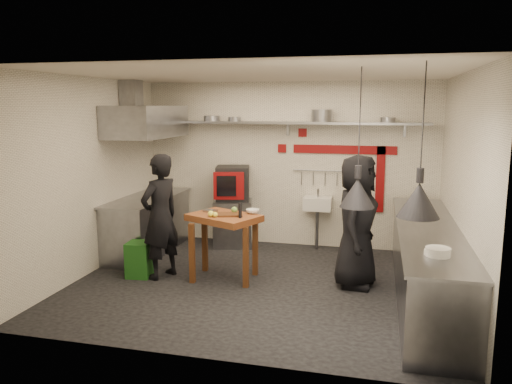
% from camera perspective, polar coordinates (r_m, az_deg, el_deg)
% --- Properties ---
extents(floor, '(5.00, 5.00, 0.00)m').
position_cam_1_polar(floor, '(6.91, 0.38, -10.48)').
color(floor, black).
rests_on(floor, ground).
extents(ceiling, '(5.00, 5.00, 0.00)m').
position_cam_1_polar(ceiling, '(6.49, 0.41, 13.37)').
color(ceiling, silver).
rests_on(ceiling, floor).
extents(wall_back, '(5.00, 0.04, 2.80)m').
position_cam_1_polar(wall_back, '(8.60, 3.66, 3.14)').
color(wall_back, silver).
rests_on(wall_back, floor).
extents(wall_front, '(5.00, 0.04, 2.80)m').
position_cam_1_polar(wall_front, '(4.58, -5.75, -2.84)').
color(wall_front, silver).
rests_on(wall_front, floor).
extents(wall_left, '(0.04, 4.20, 2.80)m').
position_cam_1_polar(wall_left, '(7.54, -18.43, 1.71)').
color(wall_left, silver).
rests_on(wall_left, floor).
extents(wall_right, '(0.04, 4.20, 2.80)m').
position_cam_1_polar(wall_right, '(6.46, 22.51, 0.17)').
color(wall_right, silver).
rests_on(wall_right, floor).
extents(red_band_horiz, '(1.70, 0.02, 0.14)m').
position_cam_1_polar(red_band_horiz, '(8.43, 10.05, 4.79)').
color(red_band_horiz, maroon).
rests_on(red_band_horiz, wall_back).
extents(red_band_vert, '(0.14, 0.02, 1.10)m').
position_cam_1_polar(red_band_vert, '(8.47, 14.00, 1.40)').
color(red_band_vert, maroon).
rests_on(red_band_vert, wall_back).
extents(red_tile_a, '(0.14, 0.02, 0.14)m').
position_cam_1_polar(red_tile_a, '(8.49, 5.35, 6.76)').
color(red_tile_a, maroon).
rests_on(red_tile_a, wall_back).
extents(red_tile_b, '(0.14, 0.02, 0.14)m').
position_cam_1_polar(red_tile_b, '(8.57, 3.00, 5.01)').
color(red_tile_b, maroon).
rests_on(red_tile_b, wall_back).
extents(back_shelf, '(4.60, 0.34, 0.04)m').
position_cam_1_polar(back_shelf, '(8.37, 3.50, 7.90)').
color(back_shelf, slate).
rests_on(back_shelf, wall_back).
extents(shelf_bracket_left, '(0.04, 0.06, 0.24)m').
position_cam_1_polar(shelf_bracket_left, '(9.05, -8.35, 7.33)').
color(shelf_bracket_left, slate).
rests_on(shelf_bracket_left, wall_back).
extents(shelf_bracket_mid, '(0.04, 0.06, 0.24)m').
position_cam_1_polar(shelf_bracket_mid, '(8.52, 3.67, 7.26)').
color(shelf_bracket_mid, slate).
rests_on(shelf_bracket_mid, wall_back).
extents(shelf_bracket_right, '(0.04, 0.06, 0.24)m').
position_cam_1_polar(shelf_bracket_right, '(8.39, 16.64, 6.84)').
color(shelf_bracket_right, slate).
rests_on(shelf_bracket_right, wall_back).
extents(pan_far_left, '(0.29, 0.29, 0.09)m').
position_cam_1_polar(pan_far_left, '(8.69, -5.06, 8.39)').
color(pan_far_left, slate).
rests_on(pan_far_left, back_shelf).
extents(pan_mid_left, '(0.29, 0.29, 0.07)m').
position_cam_1_polar(pan_mid_left, '(8.57, -2.45, 8.33)').
color(pan_mid_left, slate).
rests_on(pan_mid_left, back_shelf).
extents(stock_pot, '(0.43, 0.43, 0.20)m').
position_cam_1_polar(stock_pot, '(8.28, 7.54, 8.65)').
color(stock_pot, slate).
rests_on(stock_pot, back_shelf).
extents(pan_right, '(0.25, 0.25, 0.08)m').
position_cam_1_polar(pan_right, '(8.23, 14.84, 7.98)').
color(pan_right, slate).
rests_on(pan_right, back_shelf).
extents(oven_stand, '(0.76, 0.72, 0.80)m').
position_cam_1_polar(oven_stand, '(8.64, -2.64, -3.55)').
color(oven_stand, slate).
rests_on(oven_stand, floor).
extents(combi_oven, '(0.66, 0.63, 0.58)m').
position_cam_1_polar(combi_oven, '(8.56, -2.66, 1.03)').
color(combi_oven, black).
rests_on(combi_oven, oven_stand).
extents(oven_door, '(0.50, 0.15, 0.46)m').
position_cam_1_polar(oven_door, '(8.27, -3.14, 0.71)').
color(oven_door, maroon).
rests_on(oven_door, combi_oven).
extents(oven_glass, '(0.32, 0.09, 0.34)m').
position_cam_1_polar(oven_glass, '(8.25, -3.41, 0.68)').
color(oven_glass, black).
rests_on(oven_glass, oven_door).
extents(hand_sink, '(0.46, 0.34, 0.22)m').
position_cam_1_polar(hand_sink, '(8.44, 7.08, -1.31)').
color(hand_sink, silver).
rests_on(hand_sink, wall_back).
extents(sink_tap, '(0.03, 0.03, 0.14)m').
position_cam_1_polar(sink_tap, '(8.40, 7.10, -0.10)').
color(sink_tap, slate).
rests_on(sink_tap, hand_sink).
extents(sink_drain, '(0.06, 0.06, 0.66)m').
position_cam_1_polar(sink_drain, '(8.49, 6.98, -4.27)').
color(sink_drain, slate).
rests_on(sink_drain, floor).
extents(utensil_rail, '(0.90, 0.02, 0.02)m').
position_cam_1_polar(utensil_rail, '(8.49, 7.27, 2.45)').
color(utensil_rail, slate).
rests_on(utensil_rail, wall_back).
extents(counter_right, '(0.70, 3.80, 0.90)m').
position_cam_1_polar(counter_right, '(6.63, 18.95, -7.82)').
color(counter_right, slate).
rests_on(counter_right, floor).
extents(counter_right_top, '(0.76, 3.90, 0.03)m').
position_cam_1_polar(counter_right_top, '(6.51, 19.17, -3.91)').
color(counter_right_top, slate).
rests_on(counter_right_top, counter_right).
extents(plate_stack, '(0.32, 0.32, 0.09)m').
position_cam_1_polar(plate_stack, '(5.28, 20.09, -6.45)').
color(plate_stack, silver).
rests_on(plate_stack, counter_right_top).
extents(small_bowl_right, '(0.24, 0.24, 0.05)m').
position_cam_1_polar(small_bowl_right, '(5.32, 19.82, -6.52)').
color(small_bowl_right, silver).
rests_on(small_bowl_right, counter_right_top).
extents(counter_left, '(0.70, 1.90, 0.90)m').
position_cam_1_polar(counter_left, '(8.44, -12.27, -3.74)').
color(counter_left, slate).
rests_on(counter_left, floor).
extents(counter_left_top, '(0.76, 2.00, 0.03)m').
position_cam_1_polar(counter_left_top, '(8.35, -12.39, -0.64)').
color(counter_left_top, slate).
rests_on(counter_left_top, counter_left).
extents(extractor_hood, '(0.78, 1.60, 0.50)m').
position_cam_1_polar(extractor_hood, '(8.20, -12.39, 7.87)').
color(extractor_hood, slate).
rests_on(extractor_hood, ceiling).
extents(hood_duct, '(0.28, 0.28, 0.50)m').
position_cam_1_polar(hood_duct, '(8.31, -14.07, 10.59)').
color(hood_duct, slate).
rests_on(hood_duct, ceiling).
extents(green_bin, '(0.36, 0.36, 0.50)m').
position_cam_1_polar(green_bin, '(7.32, -13.16, -7.50)').
color(green_bin, '#194F16').
rests_on(green_bin, floor).
extents(prep_table, '(1.10, 0.96, 0.92)m').
position_cam_1_polar(prep_table, '(7.00, -3.64, -6.28)').
color(prep_table, brown).
rests_on(prep_table, floor).
extents(cutting_board, '(0.39, 0.33, 0.02)m').
position_cam_1_polar(cutting_board, '(6.83, -3.01, -2.59)').
color(cutting_board, '#4F2A13').
rests_on(cutting_board, prep_table).
extents(pepper_mill, '(0.06, 0.06, 0.20)m').
position_cam_1_polar(pepper_mill, '(6.66, -1.82, -2.14)').
color(pepper_mill, black).
rests_on(pepper_mill, prep_table).
extents(lemon_a, '(0.10, 0.10, 0.08)m').
position_cam_1_polar(lemon_a, '(6.76, -5.18, -2.50)').
color(lemon_a, yellow).
rests_on(lemon_a, prep_table).
extents(lemon_b, '(0.08, 0.08, 0.07)m').
position_cam_1_polar(lemon_b, '(6.72, -4.69, -2.59)').
color(lemon_b, yellow).
rests_on(lemon_b, prep_table).
extents(veg_ball, '(0.12, 0.12, 0.09)m').
position_cam_1_polar(veg_ball, '(6.94, -2.50, -2.06)').
color(veg_ball, olive).
rests_on(veg_ball, prep_table).
extents(steel_tray, '(0.21, 0.17, 0.03)m').
position_cam_1_polar(steel_tray, '(7.07, -5.24, -2.17)').
color(steel_tray, slate).
rests_on(steel_tray, prep_table).
extents(bowl, '(0.20, 0.20, 0.06)m').
position_cam_1_polar(bowl, '(6.94, -0.37, -2.22)').
color(bowl, silver).
rests_on(bowl, prep_table).
extents(heat_lamp_near, '(0.50, 0.50, 1.48)m').
position_cam_1_polar(heat_lamp_near, '(5.41, 11.72, 6.02)').
color(heat_lamp_near, black).
rests_on(heat_lamp_near, ceiling).
extents(heat_lamp_far, '(0.40, 0.40, 1.44)m').
position_cam_1_polar(heat_lamp_far, '(4.85, 18.45, 5.55)').
color(heat_lamp_far, black).
rests_on(heat_lamp_far, ceiling).
extents(chef_left, '(0.64, 0.75, 1.75)m').
position_cam_1_polar(chef_left, '(7.07, -10.89, -2.78)').
color(chef_left, black).
rests_on(chef_left, floor).
extents(chef_right, '(0.69, 0.94, 1.77)m').
position_cam_1_polar(chef_right, '(6.75, 11.44, -3.33)').
color(chef_right, black).
rests_on(chef_right, floor).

